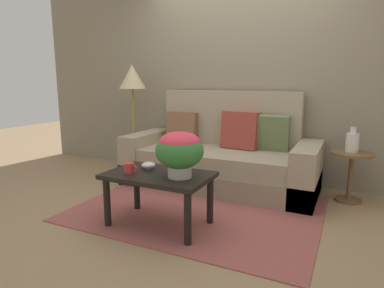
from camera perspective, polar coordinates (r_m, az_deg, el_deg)
The scene contains 11 objects.
ground_plane at distance 3.39m, azimuth 1.21°, elevation -11.03°, with size 14.00×14.00×0.00m, color #997A56.
wall_back at distance 4.37m, azimuth 8.63°, elevation 13.31°, with size 6.40×0.12×2.92m, color gray.
area_rug at distance 3.40m, azimuth 1.33°, elevation -10.85°, with size 2.31×1.84×0.01m, color #994C47.
couch at distance 4.04m, azimuth 5.01°, elevation -2.44°, with size 2.27×0.92×1.13m.
coffee_table at distance 2.91m, azimuth -5.74°, elevation -6.48°, with size 0.90×0.56×0.48m.
side_table at distance 3.85m, azimuth 25.65°, elevation -3.67°, with size 0.41×0.41×0.53m.
floor_lamp at distance 4.63m, azimuth -10.19°, elevation 10.21°, with size 0.36×0.36×1.47m.
potted_plant at distance 2.71m, azimuth -2.14°, elevation -1.00°, with size 0.40×0.40×0.38m.
coffee_mug at distance 2.92m, azimuth -10.69°, elevation -4.08°, with size 0.13×0.09×0.09m.
snack_bowl at distance 3.02m, azimuth -7.50°, elevation -3.64°, with size 0.13×0.13×0.07m.
table_vase at distance 3.82m, azimuth 25.82°, elevation 0.34°, with size 0.13×0.13×0.26m.
Camera 1 is at (1.31, -2.86, 1.27)m, focal length 31.07 mm.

